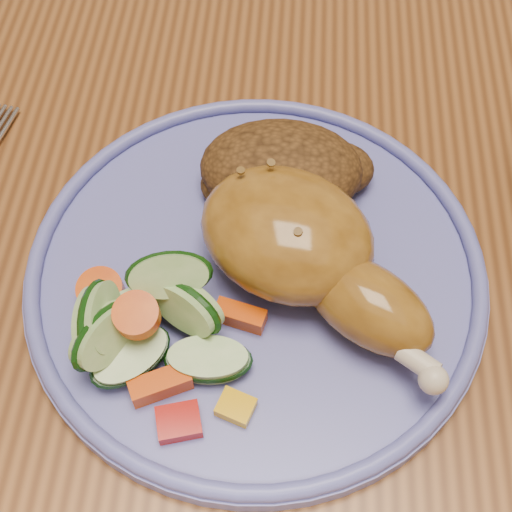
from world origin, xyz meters
TOP-DOWN VIEW (x-y plane):
  - ground at (0.00, 0.00)m, footprint 4.00×4.00m
  - dining_table at (0.00, 0.00)m, footprint 0.90×1.40m
  - plate at (-0.04, -0.06)m, footprint 0.29×0.29m
  - plate_rim at (-0.04, -0.06)m, footprint 0.29×0.29m
  - chicken_leg at (-0.01, -0.06)m, footprint 0.17×0.16m
  - rice_pilaf at (-0.03, 0.01)m, footprint 0.11×0.08m
  - vegetable_pile at (-0.10, -0.11)m, footprint 0.12×0.11m

SIDE VIEW (x-z plane):
  - ground at x=0.00m, z-range 0.00..0.00m
  - dining_table at x=0.00m, z-range 0.29..1.04m
  - plate at x=-0.04m, z-range 0.75..0.76m
  - plate_rim at x=-0.04m, z-range 0.76..0.77m
  - vegetable_pile at x=-0.10m, z-range 0.75..0.81m
  - rice_pilaf at x=-0.03m, z-range 0.76..0.80m
  - chicken_leg at x=-0.01m, z-range 0.76..0.82m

